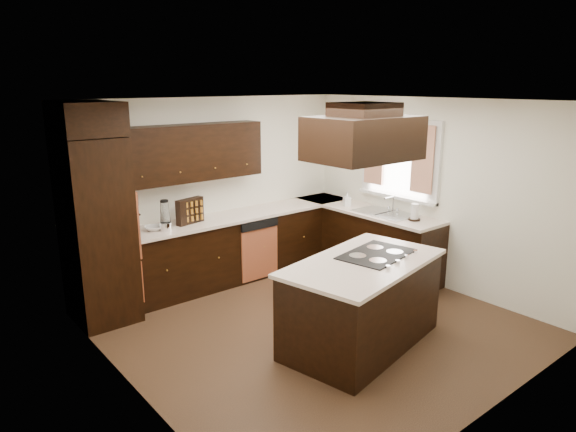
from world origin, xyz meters
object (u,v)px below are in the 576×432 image
at_px(range_hood, 363,138).
at_px(spice_rack, 190,211).
at_px(island, 362,305).
at_px(oven_column, 97,231).

xyz_separation_m(range_hood, spice_rack, (-0.65, 2.35, -1.08)).
bearing_deg(island, spice_rack, 93.73).
bearing_deg(spice_rack, range_hood, -87.77).
distance_m(oven_column, island, 3.04).
bearing_deg(island, range_hood, 77.32).
relative_size(oven_column, range_hood, 2.02).
bearing_deg(island, oven_column, 117.57).
distance_m(oven_column, range_hood, 3.13).
distance_m(range_hood, spice_rack, 2.66).
relative_size(island, range_hood, 1.65).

